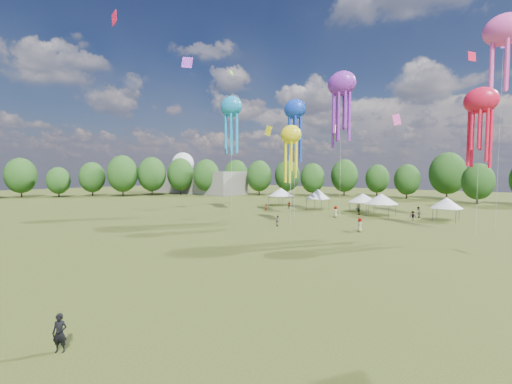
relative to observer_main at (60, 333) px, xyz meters
The scene contains 10 objects.
ground 6.97m from the observer_main, 165.99° to the left, with size 300.00×300.00×0.00m, color #384416.
observer_main is the anchor object (origin of this frame).
spectator_near 34.48m from the observer_main, 110.09° to the left, with size 0.75×0.58×1.54m, color gray.
spectators_far 49.25m from the observer_main, 97.47° to the left, with size 26.31×19.87×1.92m.
festival_tents 55.83m from the observer_main, 102.30° to the left, with size 39.05×8.93×4.31m.
show_kites 47.90m from the observer_main, 97.44° to the left, with size 44.11×20.42×29.11m.
small_kites 52.03m from the observer_main, 99.19° to the left, with size 70.03×54.27×45.14m.
treeline 65.31m from the observer_main, 99.36° to the left, with size 201.57×95.24×13.43m.
hangar 107.86m from the observer_main, 136.89° to the left, with size 40.00×12.00×8.00m, color gray.
radome 124.11m from the observer_main, 139.93° to the left, with size 9.00×9.00×16.00m.
Camera 1 is at (21.76, -6.65, 7.71)m, focal length 22.68 mm.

